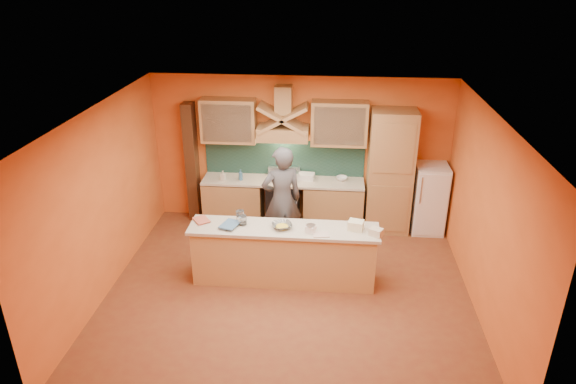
# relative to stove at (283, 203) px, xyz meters

# --- Properties ---
(floor) EXTENTS (5.50, 5.00, 0.01)m
(floor) POSITION_rel_stove_xyz_m (0.30, -2.20, -0.45)
(floor) COLOR brown
(floor) RESTS_ON ground
(ceiling) EXTENTS (5.50, 5.00, 0.01)m
(ceiling) POSITION_rel_stove_xyz_m (0.30, -2.20, 2.35)
(ceiling) COLOR white
(ceiling) RESTS_ON wall_back
(wall_back) EXTENTS (5.50, 0.02, 2.80)m
(wall_back) POSITION_rel_stove_xyz_m (0.30, 0.30, 0.95)
(wall_back) COLOR orange
(wall_back) RESTS_ON floor
(wall_front) EXTENTS (5.50, 0.02, 2.80)m
(wall_front) POSITION_rel_stove_xyz_m (0.30, -4.70, 0.95)
(wall_front) COLOR orange
(wall_front) RESTS_ON floor
(wall_left) EXTENTS (0.02, 5.00, 2.80)m
(wall_left) POSITION_rel_stove_xyz_m (-2.45, -2.20, 0.95)
(wall_left) COLOR orange
(wall_left) RESTS_ON floor
(wall_right) EXTENTS (0.02, 5.00, 2.80)m
(wall_right) POSITION_rel_stove_xyz_m (3.05, -2.20, 0.95)
(wall_right) COLOR orange
(wall_right) RESTS_ON floor
(base_cabinet_left) EXTENTS (1.10, 0.60, 0.86)m
(base_cabinet_left) POSITION_rel_stove_xyz_m (-0.95, 0.00, -0.02)
(base_cabinet_left) COLOR tan
(base_cabinet_left) RESTS_ON floor
(base_cabinet_right) EXTENTS (1.10, 0.60, 0.86)m
(base_cabinet_right) POSITION_rel_stove_xyz_m (0.95, 0.00, -0.02)
(base_cabinet_right) COLOR tan
(base_cabinet_right) RESTS_ON floor
(counter_top) EXTENTS (3.00, 0.62, 0.04)m
(counter_top) POSITION_rel_stove_xyz_m (-0.00, 0.00, 0.45)
(counter_top) COLOR beige
(counter_top) RESTS_ON base_cabinet_left
(stove) EXTENTS (0.60, 0.58, 0.90)m
(stove) POSITION_rel_stove_xyz_m (0.00, 0.00, 0.00)
(stove) COLOR black
(stove) RESTS_ON floor
(backsplash) EXTENTS (3.00, 0.03, 0.70)m
(backsplash) POSITION_rel_stove_xyz_m (-0.00, 0.28, 0.80)
(backsplash) COLOR #193730
(backsplash) RESTS_ON wall_back
(range_hood) EXTENTS (0.92, 0.50, 0.24)m
(range_hood) POSITION_rel_stove_xyz_m (0.00, 0.05, 1.37)
(range_hood) COLOR tan
(range_hood) RESTS_ON wall_back
(hood_chimney) EXTENTS (0.30, 0.30, 0.50)m
(hood_chimney) POSITION_rel_stove_xyz_m (0.00, 0.15, 1.95)
(hood_chimney) COLOR tan
(hood_chimney) RESTS_ON wall_back
(upper_cabinet_left) EXTENTS (1.00, 0.35, 0.80)m
(upper_cabinet_left) POSITION_rel_stove_xyz_m (-1.00, 0.12, 1.55)
(upper_cabinet_left) COLOR tan
(upper_cabinet_left) RESTS_ON wall_back
(upper_cabinet_right) EXTENTS (1.00, 0.35, 0.80)m
(upper_cabinet_right) POSITION_rel_stove_xyz_m (1.00, 0.12, 1.55)
(upper_cabinet_right) COLOR tan
(upper_cabinet_right) RESTS_ON wall_back
(pantry_column) EXTENTS (0.80, 0.60, 2.30)m
(pantry_column) POSITION_rel_stove_xyz_m (1.95, 0.00, 0.70)
(pantry_column) COLOR tan
(pantry_column) RESTS_ON floor
(fridge) EXTENTS (0.58, 0.60, 1.30)m
(fridge) POSITION_rel_stove_xyz_m (2.70, 0.00, 0.20)
(fridge) COLOR white
(fridge) RESTS_ON floor
(trim_column_left) EXTENTS (0.20, 0.30, 2.30)m
(trim_column_left) POSITION_rel_stove_xyz_m (-1.75, 0.15, 0.70)
(trim_column_left) COLOR #472816
(trim_column_left) RESTS_ON floor
(island_body) EXTENTS (2.80, 0.55, 0.88)m
(island_body) POSITION_rel_stove_xyz_m (0.20, -1.90, -0.01)
(island_body) COLOR tan
(island_body) RESTS_ON floor
(island_top) EXTENTS (2.90, 0.62, 0.05)m
(island_top) POSITION_rel_stove_xyz_m (0.20, -1.90, 0.47)
(island_top) COLOR beige
(island_top) RESTS_ON island_body
(person) EXTENTS (0.81, 0.67, 1.90)m
(person) POSITION_rel_stove_xyz_m (0.07, -0.95, 0.50)
(person) COLOR #4C4C51
(person) RESTS_ON floor
(pot_large) EXTENTS (0.27, 0.27, 0.16)m
(pot_large) POSITION_rel_stove_xyz_m (-0.16, -0.02, 0.53)
(pot_large) COLOR silver
(pot_large) RESTS_ON stove
(pot_small) EXTENTS (0.19, 0.19, 0.15)m
(pot_small) POSITION_rel_stove_xyz_m (0.19, 0.00, 0.53)
(pot_small) COLOR silver
(pot_small) RESTS_ON stove
(soap_bottle_a) EXTENTS (0.10, 0.10, 0.18)m
(soap_bottle_a) POSITION_rel_stove_xyz_m (-1.11, -0.09, 0.56)
(soap_bottle_a) COLOR beige
(soap_bottle_a) RESTS_ON counter_top
(soap_bottle_b) EXTENTS (0.11, 0.11, 0.21)m
(soap_bottle_b) POSITION_rel_stove_xyz_m (-0.78, -0.07, 0.58)
(soap_bottle_b) COLOR #34668F
(soap_bottle_b) RESTS_ON counter_top
(bowl_back) EXTENTS (0.22, 0.22, 0.07)m
(bowl_back) POSITION_rel_stove_xyz_m (1.09, 0.10, 0.50)
(bowl_back) COLOR silver
(bowl_back) RESTS_ON counter_top
(dish_rack) EXTENTS (0.31, 0.26, 0.10)m
(dish_rack) POSITION_rel_stove_xyz_m (0.43, 0.10, 0.52)
(dish_rack) COLOR white
(dish_rack) RESTS_ON counter_top
(book_lower) EXTENTS (0.33, 0.35, 0.03)m
(book_lower) POSITION_rel_stove_xyz_m (-1.18, -1.86, 0.51)
(book_lower) COLOR #C25C45
(book_lower) RESTS_ON island_top
(book_upper) EXTENTS (0.33, 0.39, 0.02)m
(book_upper) POSITION_rel_stove_xyz_m (-0.73, -1.91, 0.53)
(book_upper) COLOR #436B94
(book_upper) RESTS_ON island_top
(jar_large) EXTENTS (0.14, 0.14, 0.17)m
(jar_large) POSITION_rel_stove_xyz_m (-0.50, -1.74, 0.58)
(jar_large) COLOR white
(jar_large) RESTS_ON island_top
(jar_small) EXTENTS (0.15, 0.15, 0.14)m
(jar_small) POSITION_rel_stove_xyz_m (-0.44, -1.86, 0.57)
(jar_small) COLOR silver
(jar_small) RESTS_ON island_top
(kitchen_scale) EXTENTS (0.17, 0.17, 0.11)m
(kitchen_scale) POSITION_rel_stove_xyz_m (0.61, -2.01, 0.55)
(kitchen_scale) COLOR white
(kitchen_scale) RESTS_ON island_top
(mixing_bowl) EXTENTS (0.39, 0.39, 0.07)m
(mixing_bowl) POSITION_rel_stove_xyz_m (0.18, -1.92, 0.53)
(mixing_bowl) COLOR silver
(mixing_bowl) RESTS_ON island_top
(cloth) EXTENTS (0.26, 0.21, 0.02)m
(cloth) POSITION_rel_stove_xyz_m (0.77, -2.08, 0.50)
(cloth) COLOR beige
(cloth) RESTS_ON island_top
(grocery_bag_a) EXTENTS (0.26, 0.23, 0.14)m
(grocery_bag_a) POSITION_rel_stove_xyz_m (1.29, -1.87, 0.57)
(grocery_bag_a) COLOR #EDECC3
(grocery_bag_a) RESTS_ON island_top
(grocery_bag_b) EXTENTS (0.23, 0.22, 0.11)m
(grocery_bag_b) POSITION_rel_stove_xyz_m (1.58, -2.02, 0.55)
(grocery_bag_b) COLOR beige
(grocery_bag_b) RESTS_ON island_top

